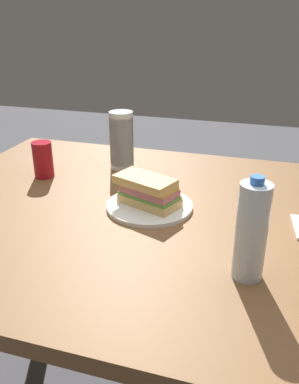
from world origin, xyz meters
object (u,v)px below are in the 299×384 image
sandwich (148,191)px  soda_can_red (43,160)px  dining_table (154,239)px  water_bottle_tall (251,232)px  plastic_cup_stack (122,140)px  paper_plate (150,206)px

sandwich → soda_can_red: (0.41, -0.13, 0.01)m
sandwich → dining_table: bearing=140.2°
sandwich → water_bottle_tall: (-0.30, 0.25, 0.06)m
dining_table → water_bottle_tall: bearing=139.8°
soda_can_red → plastic_cup_stack: size_ratio=0.60×
sandwich → water_bottle_tall: bearing=139.9°
sandwich → soda_can_red: size_ratio=1.67×
sandwich → plastic_cup_stack: size_ratio=1.01×
soda_can_red → water_bottle_tall: bearing=151.9°
plastic_cup_stack → soda_can_red: bearing=35.9°
paper_plate → plastic_cup_stack: 0.36m
paper_plate → dining_table: bearing=134.6°
dining_table → plastic_cup_stack: (0.21, -0.31, 0.19)m
soda_can_red → dining_table: bearing=161.4°
dining_table → soda_can_red: bearing=-18.6°
dining_table → plastic_cup_stack: size_ratio=7.17×
dining_table → plastic_cup_stack: bearing=-55.5°
paper_plate → sandwich: size_ratio=1.21×
paper_plate → plastic_cup_stack: (0.19, -0.29, 0.10)m
paper_plate → soda_can_red: (0.41, -0.12, 0.06)m
dining_table → sandwich: bearing=-39.8°
paper_plate → plastic_cup_stack: size_ratio=1.22×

